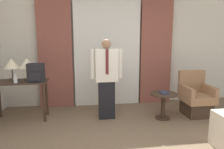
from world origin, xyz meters
The scene contains 13 objects.
wall_back centered at (0.00, 2.84, 1.35)m, with size 10.00×0.06×2.70m.
curtain_sheer_center centered at (0.00, 2.71, 1.29)m, with size 1.56×0.06×2.58m.
curtain_drape_left centered at (-1.21, 2.71, 1.29)m, with size 0.77×0.06×2.58m.
curtain_drape_right centered at (1.21, 2.71, 1.29)m, with size 0.77×0.06×2.58m.
desk centered at (-1.84, 1.99, 0.65)m, with size 1.07×0.50×0.80m.
table_lamp_left centered at (-1.98, 2.07, 1.13)m, with size 0.30×0.30×0.44m.
table_lamp_right centered at (-1.69, 2.07, 1.13)m, with size 0.30×0.30×0.44m.
bottle_by_lamp centered at (-1.86, 1.82, 0.87)m, with size 0.08×0.08×0.17m.
backpack centered at (-1.49, 1.86, 0.97)m, with size 0.31×0.22×0.36m.
person centered at (-0.13, 1.80, 0.87)m, with size 0.65×0.21×1.62m.
armchair centered at (1.79, 1.75, 0.34)m, with size 0.59×0.64×0.92m.
side_table centered at (1.01, 1.62, 0.36)m, with size 0.55×0.55×0.54m.
book centered at (1.02, 1.62, 0.55)m, with size 0.14×0.22×0.03m.
Camera 1 is at (-0.63, -2.44, 1.71)m, focal length 35.00 mm.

